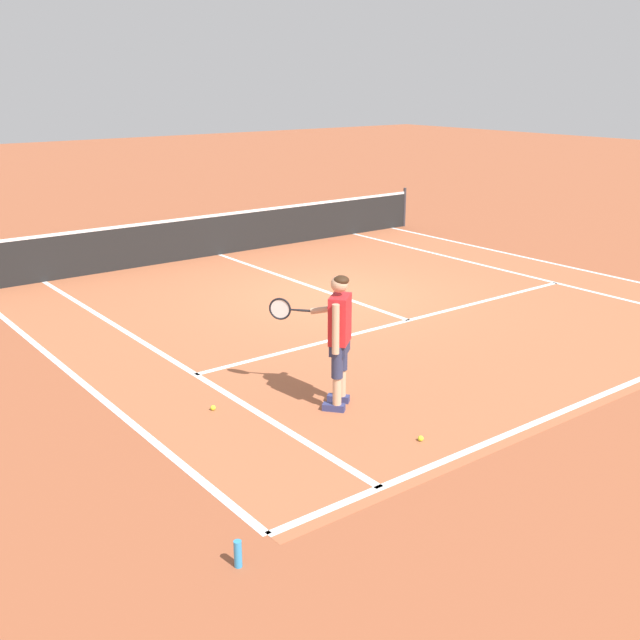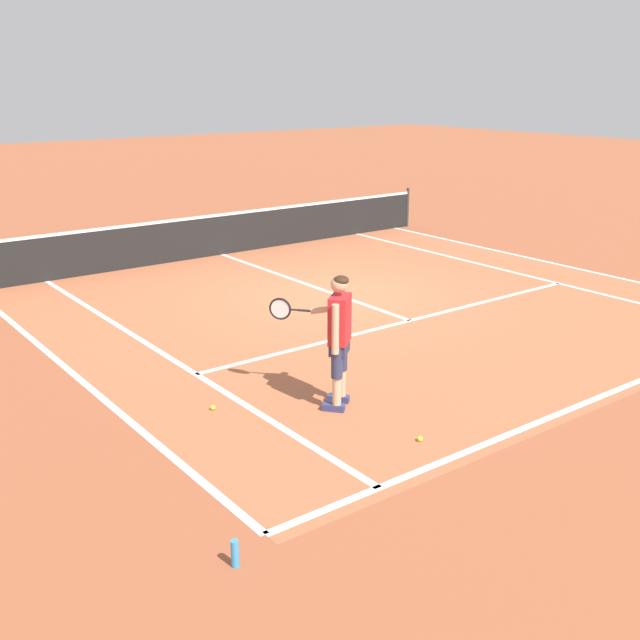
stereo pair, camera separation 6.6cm
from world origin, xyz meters
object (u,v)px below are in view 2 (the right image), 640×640
at_px(tennis_player, 337,332).
at_px(tennis_ball_by_baseline, 213,408).
at_px(tennis_ball_near_feet, 420,439).
at_px(water_bottle, 235,553).

relative_size(tennis_player, tennis_ball_by_baseline, 25.95).
relative_size(tennis_ball_near_feet, water_bottle, 0.26).
bearing_deg(water_bottle, tennis_ball_near_feet, 14.32).
xyz_separation_m(tennis_ball_near_feet, water_bottle, (-2.90, -0.74, 0.09)).
bearing_deg(water_bottle, tennis_player, 37.22).
bearing_deg(tennis_player, tennis_ball_by_baseline, 147.42).
distance_m(tennis_ball_near_feet, water_bottle, 2.99).
xyz_separation_m(tennis_player, water_bottle, (-2.75, -2.09, -0.86)).
bearing_deg(tennis_ball_near_feet, tennis_player, 96.38).
relative_size(tennis_player, water_bottle, 6.86).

